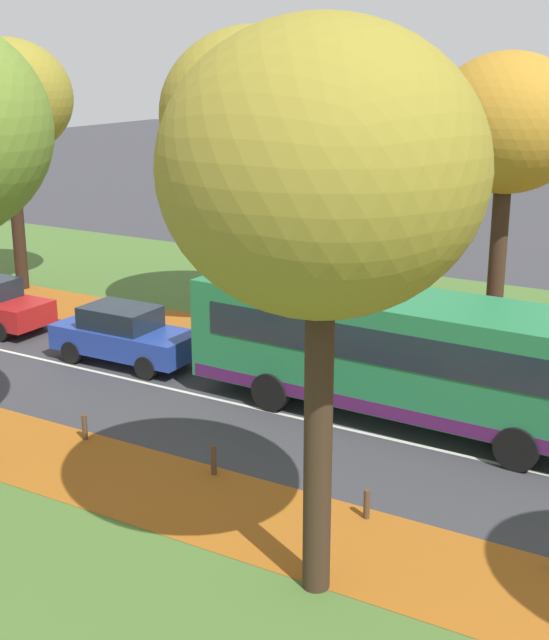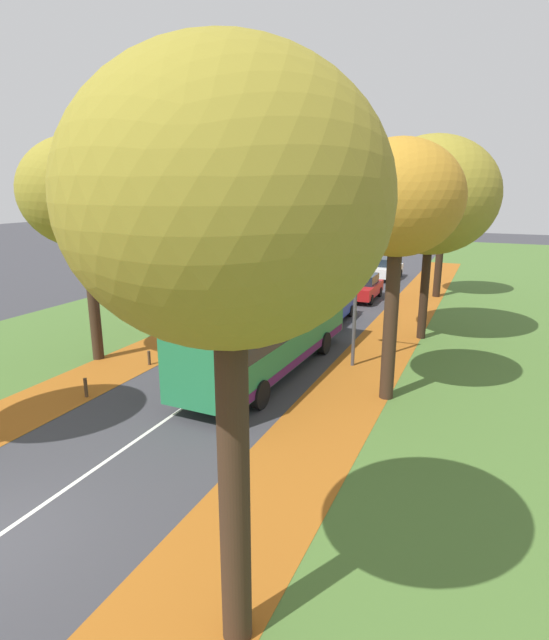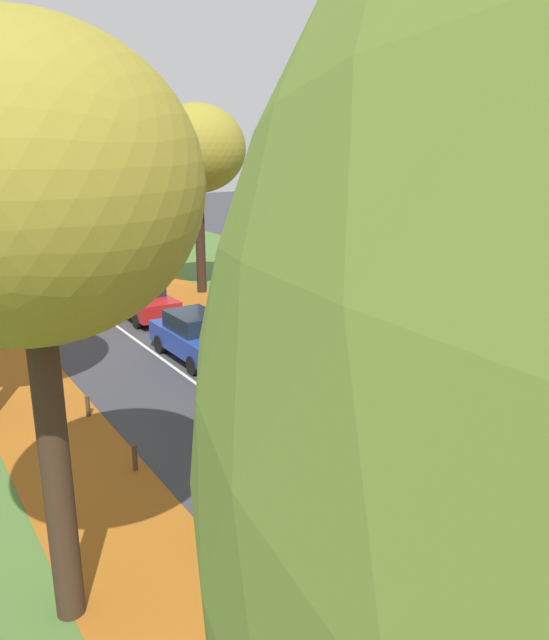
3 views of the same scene
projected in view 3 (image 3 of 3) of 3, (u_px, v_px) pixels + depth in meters
leaf_litter_left at (79, 470)px, 14.38m from camera, size 2.80×60.00×0.00m
grass_verge_right at (365, 319)px, 26.39m from camera, size 12.00×90.00×0.01m
leaf_litter_right at (379, 387)px, 19.16m from camera, size 2.80×60.00×0.00m
road_centre_line at (162, 359)px, 21.61m from camera, size 0.12×80.00×0.01m
tree_left_near at (25, 188)px, 8.19m from camera, size 4.76×4.76×8.93m
tree_right_near at (531, 172)px, 15.11m from camera, size 4.02×4.02×8.46m
tree_right_mid at (337, 161)px, 21.33m from camera, size 5.80×5.80×9.22m
tree_right_far at (197, 150)px, 29.09m from camera, size 4.56×4.56×8.95m
bollard_fourth at (201, 538)px, 11.45m from camera, size 0.12×0.12×0.59m
bollard_fifth at (135, 458)px, 14.29m from camera, size 0.12×0.12×0.65m
bollard_sixth at (88, 406)px, 17.09m from camera, size 0.12×0.12×0.60m
streetlamp_right at (383, 277)px, 16.87m from camera, size 1.89×0.28×6.00m
bus at (355, 389)px, 14.63m from camera, size 2.87×10.46×2.98m
car_blue_lead at (196, 336)px, 21.43m from camera, size 1.83×4.23×1.62m
car_red_following at (142, 299)px, 26.34m from camera, size 1.82×4.22×1.62m
car_white_third_in_line at (84, 268)px, 32.74m from camera, size 1.84×4.23×1.62m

